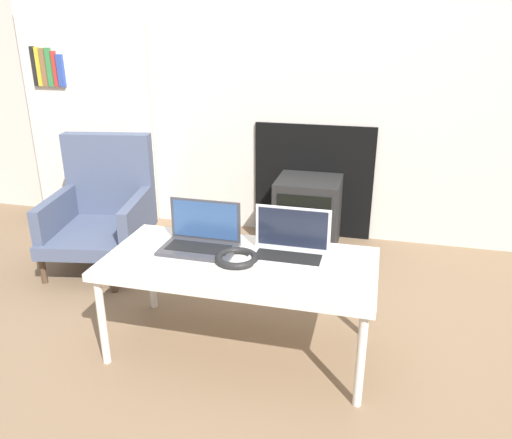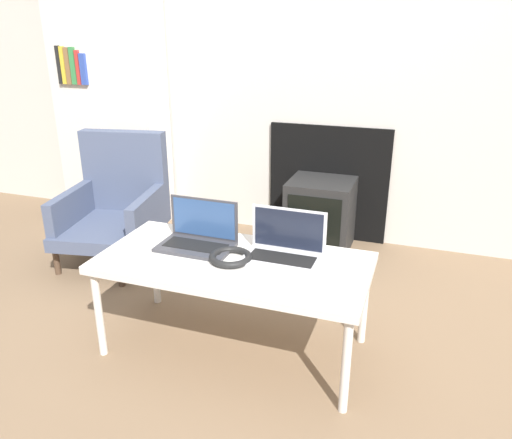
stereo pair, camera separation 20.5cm
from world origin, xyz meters
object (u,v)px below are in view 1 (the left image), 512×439
(headphones, at_px, (237,258))
(phone, at_px, (278,278))
(laptop_left, at_px, (201,238))
(tv, at_px, (308,213))
(armchair, at_px, (104,205))
(laptop_right, at_px, (290,247))

(headphones, xyz_separation_m, phone, (0.21, -0.12, -0.01))
(headphones, height_order, phone, headphones)
(headphones, bearing_deg, laptop_left, 153.27)
(headphones, height_order, tv, headphones)
(headphones, relative_size, tv, 0.40)
(laptop_left, distance_m, tv, 1.25)
(headphones, relative_size, phone, 1.28)
(laptop_left, xyz_separation_m, phone, (0.41, -0.22, -0.04))
(headphones, xyz_separation_m, armchair, (-1.08, 0.73, -0.10))
(phone, xyz_separation_m, tv, (-0.08, 1.39, -0.23))
(laptop_right, relative_size, armchair, 0.43)
(headphones, bearing_deg, laptop_right, 25.19)
(laptop_right, xyz_separation_m, phone, (-0.00, -0.22, -0.04))
(laptop_right, xyz_separation_m, armchair, (-1.29, 0.63, -0.14))
(laptop_right, height_order, tv, laptop_right)
(headphones, xyz_separation_m, tv, (0.12, 1.28, -0.24))
(tv, distance_m, armchair, 1.33)
(laptop_left, distance_m, headphones, 0.23)
(laptop_right, relative_size, phone, 2.29)
(laptop_left, bearing_deg, phone, -27.38)
(headphones, bearing_deg, phone, -29.04)
(laptop_left, xyz_separation_m, tv, (0.32, 1.18, -0.27))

